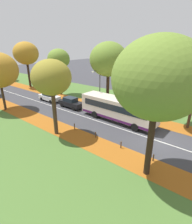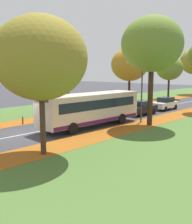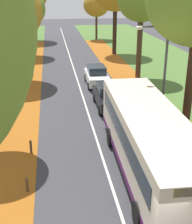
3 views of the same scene
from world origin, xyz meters
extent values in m
plane|color=#38383D|center=(0.00, 0.00, 0.00)|extent=(160.00, 160.00, 0.00)
cube|color=#9E5619|center=(-4.60, 14.00, 0.01)|extent=(2.80, 60.00, 0.00)
cube|color=#476B2D|center=(9.20, 20.00, 0.00)|extent=(12.00, 90.00, 0.01)
cube|color=#9E5619|center=(4.60, 14.00, 0.01)|extent=(2.80, 60.00, 0.00)
cube|color=silver|center=(0.00, 20.00, 0.00)|extent=(0.12, 80.00, 0.01)
cylinder|color=black|center=(-5.38, -1.16, 2.58)|extent=(0.46, 0.46, 5.15)
ellipsoid|color=olive|center=(-5.38, -1.16, 7.38)|extent=(5.95, 5.95, 5.36)
cylinder|color=#422D1E|center=(-5.56, 9.48, 2.39)|extent=(0.43, 0.43, 4.79)
ellipsoid|color=olive|center=(-5.56, 9.48, 6.30)|extent=(4.03, 4.03, 3.63)
cylinder|color=#382619|center=(-5.50, 21.67, 1.94)|extent=(0.35, 0.35, 3.89)
cylinder|color=#422D1E|center=(5.29, -1.70, 1.84)|extent=(0.33, 0.33, 3.68)
cylinder|color=#382619|center=(5.30, 10.17, 2.65)|extent=(0.48, 0.48, 5.29)
ellipsoid|color=olive|center=(5.30, 10.17, 7.35)|extent=(5.49, 5.49, 4.95)
cylinder|color=#422D1E|center=(5.64, 21.73, 2.64)|extent=(0.48, 0.48, 5.29)
ellipsoid|color=olive|center=(5.64, 21.73, 6.83)|extent=(4.12, 4.12, 3.71)
cylinder|color=black|center=(5.62, 32.74, 2.75)|extent=(0.49, 0.49, 5.49)
ellipsoid|color=#AD7A23|center=(5.62, 32.74, 7.54)|extent=(5.47, 5.47, 4.92)
cylinder|color=#422D1E|center=(5.15, 44.87, 1.88)|extent=(0.34, 0.34, 3.75)
ellipsoid|color=#AD7A23|center=(5.15, 44.87, 5.28)|extent=(4.06, 4.06, 3.66)
cylinder|color=#4C3823|center=(-3.58, -0.98, 0.32)|extent=(0.12, 0.12, 0.64)
cylinder|color=#4C3823|center=(-3.58, 2.24, 0.36)|extent=(0.12, 0.12, 0.72)
cylinder|color=#4C3823|center=(-3.50, 5.46, 0.32)|extent=(0.12, 0.12, 0.63)
cylinder|color=#4C3823|center=(-3.50, 8.68, 0.35)|extent=(0.12, 0.12, 0.69)
cylinder|color=#47474C|center=(4.00, 10.71, 3.00)|extent=(0.14, 0.14, 6.00)
cylinder|color=#47474C|center=(3.20, 10.71, 5.90)|extent=(1.60, 0.10, 0.10)
ellipsoid|color=silver|center=(2.40, 10.71, 5.85)|extent=(0.44, 0.28, 0.20)
cube|color=beige|center=(1.75, 6.05, 1.73)|extent=(2.78, 10.46, 2.50)
cube|color=#19232D|center=(1.61, 0.91, 2.08)|extent=(2.30, 0.16, 1.30)
cube|color=#19232D|center=(1.75, 6.05, 2.13)|extent=(2.78, 9.22, 0.80)
cube|color=#4C1951|center=(1.75, 6.05, 0.66)|extent=(2.79, 10.26, 0.32)
cube|color=yellow|center=(1.61, 0.89, 2.80)|extent=(1.75, 0.13, 0.28)
cylinder|color=black|center=(2.85, 2.79, 0.48)|extent=(0.33, 0.97, 0.96)
cylinder|color=black|center=(0.47, 2.86, 0.48)|extent=(0.33, 0.97, 0.96)
cylinder|color=black|center=(3.01, 8.88, 0.48)|extent=(0.33, 0.97, 0.96)
cylinder|color=black|center=(0.64, 8.94, 0.48)|extent=(0.33, 0.97, 0.96)
cube|color=black|center=(1.54, 14.51, 0.67)|extent=(1.71, 4.20, 0.70)
cube|color=#19232D|center=(1.54, 14.66, 1.32)|extent=(1.45, 2.02, 0.60)
cylinder|color=black|center=(2.32, 13.21, 0.32)|extent=(0.22, 0.64, 0.64)
cylinder|color=black|center=(0.76, 13.21, 0.32)|extent=(0.22, 0.64, 0.64)
cylinder|color=black|center=(2.33, 15.81, 0.32)|extent=(0.22, 0.64, 0.64)
cylinder|color=black|center=(0.76, 15.82, 0.32)|extent=(0.22, 0.64, 0.64)
cube|color=silver|center=(1.51, 19.95, 0.67)|extent=(1.73, 4.21, 0.70)
cube|color=#19232D|center=(1.51, 20.10, 1.32)|extent=(1.46, 2.03, 0.60)
cylinder|color=black|center=(2.28, 18.64, 0.32)|extent=(0.22, 0.64, 0.64)
cylinder|color=black|center=(0.72, 18.65, 0.32)|extent=(0.22, 0.64, 0.64)
cylinder|color=black|center=(2.30, 21.25, 0.32)|extent=(0.22, 0.64, 0.64)
cylinder|color=black|center=(0.74, 21.26, 0.32)|extent=(0.22, 0.64, 0.64)
camera|label=1|loc=(-16.40, -4.99, 9.40)|focal=28.00mm
camera|label=2|loc=(18.10, -10.64, 4.99)|focal=42.00mm
camera|label=3|loc=(-2.25, -5.54, 7.84)|focal=50.00mm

